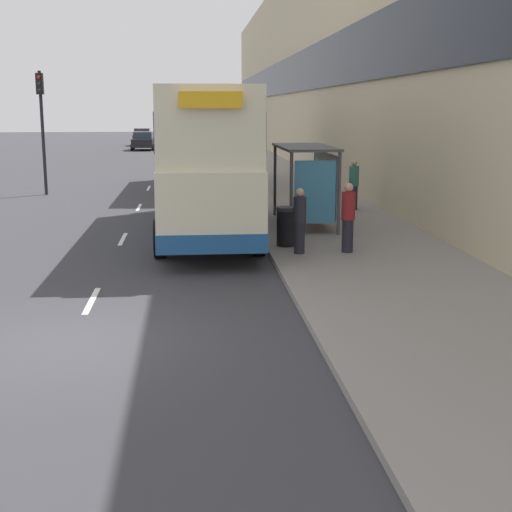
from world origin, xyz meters
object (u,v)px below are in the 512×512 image
Objects in this scene: bus_shelter at (312,171)px; car_0 at (142,137)px; pedestrian_3 at (300,220)px; traffic_light_far_kerb at (41,113)px; pedestrian_2 at (354,184)px; double_decker_bus_near at (206,159)px; car_1 at (143,141)px; litter_bin at (286,226)px; pedestrian_at_shelter at (348,217)px; double_decker_bus_ahead at (202,140)px; pedestrian_1 at (310,185)px.

bus_shelter is 54.54m from car_0.
traffic_light_far_kerb reaches higher than pedestrian_3.
pedestrian_2 is (2.16, 3.53, -0.81)m from bus_shelter.
double_decker_bus_near is at bearing 120.17° from pedestrian_3.
car_1 is 2.39× the size of pedestrian_3.
car_1 is at bearing 103.71° from pedestrian_2.
car_1 is 3.79× the size of litter_bin.
pedestrian_3 is (-1.03, -4.30, -0.89)m from bus_shelter.
pedestrian_2 is 7.57m from litter_bin.
car_1 is at bearing 95.93° from double_decker_bus_near.
bus_shelter reaches higher than car_1.
car_0 is 58.77m from pedestrian_at_shelter.
car_0 is (-5.36, 54.23, -1.42)m from double_decker_bus_near.
bus_shelter is 0.40× the size of double_decker_bus_ahead.
pedestrian_3 is at bearing -112.20° from pedestrian_2.
double_decker_bus_near is (-3.30, -0.40, 0.41)m from bus_shelter.
double_decker_bus_near reaches higher than bus_shelter.
pedestrian_1 is 8.62m from pedestrian_3.
pedestrian_1 is 0.99× the size of pedestrian_3.
pedestrian_at_shelter is 1.08× the size of pedestrian_1.
double_decker_bus_ahead reaches higher than bus_shelter.
double_decker_bus_ahead reaches higher than pedestrian_at_shelter.
car_0 reaches higher than car_1.
bus_shelter is at bearing 100.06° from car_1.
pedestrian_2 is (10.81, -50.31, 0.20)m from car_0.
double_decker_bus_ahead is at bearing 89.45° from double_decker_bus_near.
double_decker_bus_near is at bearing 95.93° from car_1.
double_decker_bus_ahead is 17.10m from pedestrian_at_shelter.
double_decker_bus_ahead is at bearing 97.29° from pedestrian_3.
double_decker_bus_ahead is 10.47m from pedestrian_2.
double_decker_bus_ahead is at bearing 101.49° from pedestrian_at_shelter.
double_decker_bus_ahead is 2.66× the size of car_1.
car_1 is 0.74× the size of traffic_light_far_kerb.
double_decker_bus_near is at bearing 126.13° from litter_bin.
pedestrian_at_shelter is at bearing -47.65° from double_decker_bus_near.
car_0 is at bearing 100.61° from pedestrian_1.
double_decker_bus_near is 1.06× the size of double_decker_bus_ahead.
traffic_light_far_kerb reaches higher than pedestrian_at_shelter.
traffic_light_far_kerb is at bearing 150.78° from pedestrian_2.
double_decker_bus_near is 54.52m from car_0.
pedestrian_3 is (2.27, -3.90, -1.30)m from double_decker_bus_near.
bus_shelter reaches higher than pedestrian_1.
traffic_light_far_kerb reaches higher than car_0.
pedestrian_at_shelter is at bearing -103.99° from pedestrian_2.
pedestrian_2 reaches higher than car_1.
bus_shelter is 4.50m from pedestrian_3.
pedestrian_at_shelter is 0.98× the size of pedestrian_2.
pedestrian_1 reaches higher than litter_bin.
pedestrian_at_shelter is 1.07× the size of pedestrian_3.
pedestrian_at_shelter is 1.70× the size of litter_bin.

